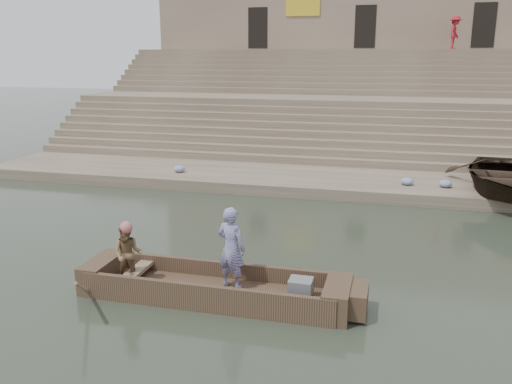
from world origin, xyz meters
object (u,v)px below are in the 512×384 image
at_px(rowing_man, 128,254).
at_px(pedestrian, 455,32).
at_px(standing_man, 231,248).
at_px(main_rowboat, 213,293).
at_px(television, 300,289).
at_px(beached_rowboat, 506,175).

relative_size(rowing_man, pedestrian, 0.68).
bearing_deg(rowing_man, standing_man, -5.96).
bearing_deg(main_rowboat, pedestrian, 75.38).
bearing_deg(television, standing_man, 174.28).
bearing_deg(main_rowboat, television, -0.00).
height_order(main_rowboat, pedestrian, pedestrian).
distance_m(standing_man, rowing_man, 2.19).
bearing_deg(television, rowing_man, -176.92).
bearing_deg(beached_rowboat, rowing_man, -128.57).
distance_m(rowing_man, pedestrian, 26.94).
relative_size(main_rowboat, television, 10.87).
xyz_separation_m(main_rowboat, pedestrian, (6.49, 24.89, 6.04)).
bearing_deg(television, pedestrian, 79.36).
relative_size(standing_man, television, 3.76).
bearing_deg(pedestrian, main_rowboat, -177.98).
distance_m(main_rowboat, standing_man, 1.05).
xyz_separation_m(main_rowboat, television, (1.81, -0.00, 0.31)).
bearing_deg(standing_man, rowing_man, 25.85).
distance_m(beached_rowboat, pedestrian, 16.26).
height_order(standing_man, pedestrian, pedestrian).
height_order(television, beached_rowboat, beached_rowboat).
relative_size(standing_man, beached_rowboat, 0.32).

